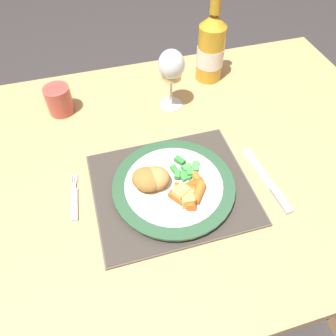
{
  "coord_description": "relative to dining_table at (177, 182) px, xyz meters",
  "views": [
    {
      "loc": [
        -0.17,
        -0.5,
        1.34
      ],
      "look_at": [
        -0.04,
        -0.06,
        0.78
      ],
      "focal_mm": 35.0,
      "sensor_mm": 36.0,
      "label": 1
    }
  ],
  "objects": [
    {
      "name": "ground_plane",
      "position": [
        0.0,
        0.0,
        -0.64
      ],
      "size": [
        6.0,
        6.0,
        0.0
      ],
      "primitive_type": "plane",
      "color": "#383333"
    },
    {
      "name": "dining_table",
      "position": [
        0.0,
        0.0,
        0.0
      ],
      "size": [
        1.19,
        0.84,
        0.74
      ],
      "color": "tan",
      "rests_on": "ground"
    },
    {
      "name": "placemat",
      "position": [
        -0.04,
        -0.09,
        0.1
      ],
      "size": [
        0.34,
        0.29,
        0.01
      ],
      "color": "brown",
      "rests_on": "dining_table"
    },
    {
      "name": "dinner_plate",
      "position": [
        -0.04,
        -0.09,
        0.12
      ],
      "size": [
        0.27,
        0.27,
        0.02
      ],
      "color": "silver",
      "rests_on": "placemat"
    },
    {
      "name": "breaded_croquettes",
      "position": [
        -0.09,
        -0.08,
        0.15
      ],
      "size": [
        0.1,
        0.09,
        0.04
      ],
      "color": "#A87033",
      "rests_on": "dinner_plate"
    },
    {
      "name": "green_beans_pile",
      "position": [
        -0.0,
        -0.07,
        0.13
      ],
      "size": [
        0.07,
        0.09,
        0.02
      ],
      "color": "#338438",
      "rests_on": "dinner_plate"
    },
    {
      "name": "glazed_carrots",
      "position": [
        -0.01,
        -0.13,
        0.14
      ],
      "size": [
        0.09,
        0.09,
        0.02
      ],
      "color": "orange",
      "rests_on": "dinner_plate"
    },
    {
      "name": "fork",
      "position": [
        -0.25,
        -0.06,
        0.1
      ],
      "size": [
        0.03,
        0.12,
        0.01
      ],
      "color": "silver",
      "rests_on": "dining_table"
    },
    {
      "name": "table_knife",
      "position": [
        0.17,
        -0.14,
        0.1
      ],
      "size": [
        0.03,
        0.2,
        0.01
      ],
      "color": "silver",
      "rests_on": "dining_table"
    },
    {
      "name": "wine_glass",
      "position": [
        0.04,
        0.19,
        0.22
      ],
      "size": [
        0.07,
        0.07,
        0.17
      ],
      "color": "silver",
      "rests_on": "dining_table"
    },
    {
      "name": "bottle",
      "position": [
        0.18,
        0.29,
        0.2
      ],
      "size": [
        0.08,
        0.08,
        0.28
      ],
      "color": "gold",
      "rests_on": "dining_table"
    },
    {
      "name": "roast_potatoes",
      "position": [
        -0.03,
        -0.14,
        0.14
      ],
      "size": [
        0.04,
        0.05,
        0.03
      ],
      "color": "#DBB256",
      "rests_on": "dinner_plate"
    },
    {
      "name": "drinking_cup",
      "position": [
        -0.26,
        0.25,
        0.14
      ],
      "size": [
        0.07,
        0.07,
        0.08
      ],
      "color": "#B24C42",
      "rests_on": "dining_table"
    }
  ]
}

